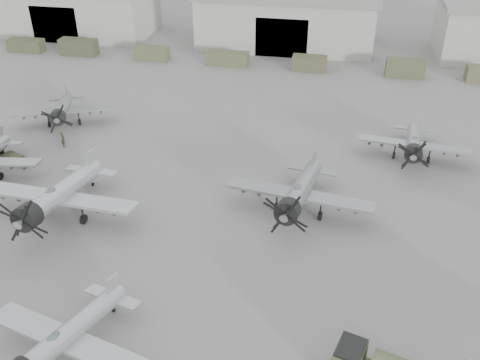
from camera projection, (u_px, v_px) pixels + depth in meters
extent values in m
plane|color=#5B5B59|center=(181.00, 306.00, 38.11)|extent=(220.00, 220.00, 0.00)
cube|color=gray|center=(72.00, 9.00, 94.00)|extent=(28.00, 14.00, 8.00)
cube|color=black|center=(55.00, 25.00, 88.85)|extent=(8.12, 0.40, 6.00)
cube|color=gray|center=(287.00, 20.00, 87.79)|extent=(28.00, 14.00, 8.00)
cube|color=black|center=(281.00, 38.00, 82.64)|extent=(8.12, 0.40, 6.00)
cube|color=#393D28|center=(26.00, 45.00, 85.98)|extent=(5.73, 2.20, 2.01)
cube|color=#343925|center=(79.00, 47.00, 84.36)|extent=(5.89, 2.20, 2.53)
cube|color=#46492F|center=(152.00, 53.00, 82.50)|extent=(5.20, 2.20, 2.05)
cube|color=#464930|center=(228.00, 58.00, 80.56)|extent=(6.27, 2.20, 1.98)
cube|color=#413F2A|center=(309.00, 63.00, 78.51)|extent=(5.00, 2.20, 2.13)
cube|color=#3D432B|center=(405.00, 68.00, 76.19)|extent=(5.40, 2.20, 2.50)
cylinder|color=#9B9EA3|center=(71.00, 331.00, 33.51)|extent=(3.72, 9.65, 2.83)
cube|color=#9B9EA3|center=(66.00, 339.00, 33.21)|extent=(11.47, 4.77, 0.51)
cube|color=#9B9EA3|center=(113.00, 287.00, 36.71)|extent=(0.48, 1.49, 1.81)
ellipsoid|color=#3F4C54|center=(53.00, 338.00, 31.96)|extent=(0.80, 1.19, 0.51)
cylinder|color=black|center=(47.00, 348.00, 34.47)|extent=(0.43, 0.77, 0.73)
cylinder|color=black|center=(114.00, 310.00, 37.55)|extent=(0.18, 0.31, 0.29)
cube|color=gray|center=(0.00, 135.00, 56.13)|extent=(0.36, 1.57, 1.88)
cylinder|color=black|center=(1.00, 176.00, 52.67)|extent=(0.38, 0.79, 0.75)
cylinder|color=black|center=(4.00, 154.00, 56.99)|extent=(0.16, 0.32, 0.30)
cylinder|color=#A0A3A9|center=(63.00, 191.00, 46.50)|extent=(2.24, 11.77, 3.45)
cylinder|color=black|center=(27.00, 217.00, 41.78)|extent=(2.18, 1.85, 2.30)
cube|color=#A0A3A9|center=(60.00, 198.00, 46.10)|extent=(13.90, 3.12, 0.62)
cube|color=#A0A3A9|center=(91.00, 161.00, 50.69)|extent=(0.22, 1.84, 2.20)
ellipsoid|color=#3F4C54|center=(50.00, 192.00, 44.51)|extent=(0.73, 1.36, 0.62)
cylinder|color=black|center=(41.00, 213.00, 47.27)|extent=(0.35, 0.90, 0.88)
cylinder|color=black|center=(84.00, 219.00, 46.41)|extent=(0.35, 0.90, 0.88)
cylinder|color=black|center=(93.00, 184.00, 51.70)|extent=(0.15, 0.36, 0.35)
cylinder|color=gray|center=(301.00, 188.00, 47.09)|extent=(3.12, 11.20, 3.27)
cylinder|color=black|center=(288.00, 211.00, 42.74)|extent=(2.20, 1.92, 2.17)
cube|color=gray|center=(300.00, 195.00, 46.73)|extent=(13.27, 4.14, 0.59)
cube|color=gray|center=(314.00, 161.00, 50.96)|extent=(0.37, 1.74, 2.09)
ellipsoid|color=#3F4C54|center=(298.00, 189.00, 45.25)|extent=(0.80, 1.33, 0.59)
cylinder|color=black|center=(276.00, 207.00, 48.00)|extent=(0.41, 0.87, 0.84)
cylinder|color=black|center=(320.00, 216.00, 46.88)|extent=(0.41, 0.87, 0.84)
cylinder|color=black|center=(311.00, 183.00, 51.92)|extent=(0.17, 0.35, 0.33)
cylinder|color=gray|center=(63.00, 107.00, 62.69)|extent=(4.78, 9.45, 2.83)
cylinder|color=black|center=(58.00, 117.00, 58.76)|extent=(2.13, 1.96, 1.89)
cube|color=gray|center=(63.00, 111.00, 62.35)|extent=(11.28, 6.01, 0.51)
cube|color=gray|center=(66.00, 93.00, 66.18)|extent=(0.65, 1.44, 1.81)
ellipsoid|color=#3F4C54|center=(60.00, 106.00, 61.04)|extent=(0.90, 1.21, 0.51)
cylinder|color=black|center=(49.00, 124.00, 62.70)|extent=(0.50, 0.77, 0.73)
cylinder|color=black|center=(80.00, 122.00, 63.23)|extent=(0.50, 0.77, 0.73)
cylinder|color=black|center=(68.00, 108.00, 67.01)|extent=(0.21, 0.31, 0.29)
cylinder|color=gray|center=(414.00, 140.00, 55.58)|extent=(2.43, 9.81, 2.86)
cylinder|color=black|center=(414.00, 153.00, 51.72)|extent=(1.89, 1.63, 1.91)
cube|color=gray|center=(413.00, 144.00, 55.25)|extent=(11.61, 3.27, 0.51)
cube|color=gray|center=(415.00, 122.00, 59.00)|extent=(0.28, 1.53, 1.83)
ellipsoid|color=#3F4C54|center=(415.00, 139.00, 53.95)|extent=(0.67, 1.15, 0.51)
cylinder|color=black|center=(394.00, 155.00, 56.32)|extent=(0.34, 0.76, 0.73)
cylinder|color=black|center=(428.00, 160.00, 55.43)|extent=(0.34, 0.76, 0.73)
cylinder|color=black|center=(412.00, 139.00, 59.84)|extent=(0.14, 0.30, 0.29)
cube|color=#3D452D|center=(349.00, 358.00, 32.22)|extent=(2.21, 2.71, 1.74)
cube|color=black|center=(351.00, 348.00, 31.74)|extent=(2.03, 2.38, 0.15)
cylinder|color=black|center=(2.00, 152.00, 56.70)|extent=(1.09, 0.50, 0.08)
cube|color=#40422B|center=(17.00, 158.00, 55.60)|extent=(3.86, 2.58, 0.17)
cylinder|color=black|center=(17.00, 160.00, 55.73)|extent=(1.48, 0.92, 0.42)
cylinder|color=#40422B|center=(16.00, 156.00, 55.50)|extent=(1.35, 0.78, 0.31)
imported|color=#3F3F29|center=(63.00, 139.00, 58.16)|extent=(0.66, 0.79, 1.83)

